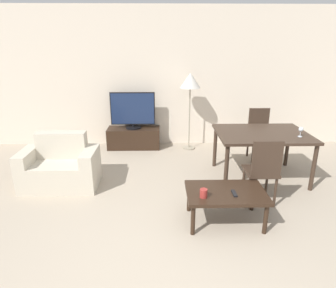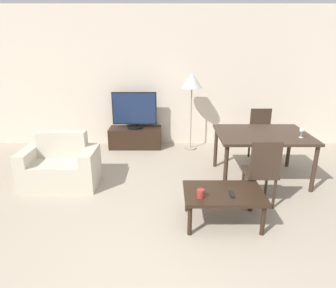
{
  "view_description": "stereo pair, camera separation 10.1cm",
  "coord_description": "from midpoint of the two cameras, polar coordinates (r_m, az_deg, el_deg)",
  "views": [
    {
      "loc": [
        -0.01,
        -2.08,
        2.04
      ],
      "look_at": [
        0.08,
        1.97,
        0.65
      ],
      "focal_mm": 32.0,
      "sensor_mm": 36.0,
      "label": 1
    },
    {
      "loc": [
        0.09,
        -2.08,
        2.04
      ],
      "look_at": [
        0.08,
        1.97,
        0.65
      ],
      "focal_mm": 32.0,
      "sensor_mm": 36.0,
      "label": 2
    }
  ],
  "objects": [
    {
      "name": "cup_white_near",
      "position": [
        3.37,
        7.2,
        -9.37
      ],
      "size": [
        0.08,
        0.08,
        0.1
      ],
      "color": "maroon",
      "rests_on": "coffee_table"
    },
    {
      "name": "wine_glass_left",
      "position": [
        4.68,
        24.8,
        2.28
      ],
      "size": [
        0.07,
        0.07,
        0.15
      ],
      "color": "silver",
      "rests_on": "dining_table"
    },
    {
      "name": "floor_lamp",
      "position": [
        5.74,
        5.19,
        11.43
      ],
      "size": [
        0.39,
        0.39,
        1.49
      ],
      "color": "gray",
      "rests_on": "ground_plane"
    },
    {
      "name": "tv",
      "position": [
        5.93,
        -5.81,
        6.4
      ],
      "size": [
        0.87,
        0.3,
        0.72
      ],
      "color": "black",
      "rests_on": "tv_stand"
    },
    {
      "name": "armchair",
      "position": [
        4.7,
        -19.05,
        -4.09
      ],
      "size": [
        1.08,
        0.62,
        0.77
      ],
      "color": "beige",
      "rests_on": "ground_plane"
    },
    {
      "name": "dining_chair_far",
      "position": [
        5.62,
        17.9,
        2.17
      ],
      "size": [
        0.4,
        0.4,
        0.91
      ],
      "color": "#38281E",
      "rests_on": "ground_plane"
    },
    {
      "name": "ground_plane",
      "position": [
        2.92,
        -0.79,
        -25.46
      ],
      "size": [
        18.0,
        18.0,
        0.0
      ],
      "primitive_type": "plane",
      "color": "tan"
    },
    {
      "name": "dining_table",
      "position": [
        4.75,
        18.24,
        1.09
      ],
      "size": [
        1.36,
        1.04,
        0.74
      ],
      "color": "#38281E",
      "rests_on": "ground_plane"
    },
    {
      "name": "dining_chair_near",
      "position": [
        4.0,
        18.26,
        -4.67
      ],
      "size": [
        0.4,
        0.4,
        0.91
      ],
      "color": "#38281E",
      "rests_on": "ground_plane"
    },
    {
      "name": "tv_stand",
      "position": [
        6.07,
        -5.63,
        1.23
      ],
      "size": [
        1.03,
        0.43,
        0.4
      ],
      "color": "black",
      "rests_on": "ground_plane"
    },
    {
      "name": "coffee_table",
      "position": [
        3.58,
        11.42,
        -9.6
      ],
      "size": [
        0.92,
        0.6,
        0.4
      ],
      "color": "black",
      "rests_on": "ground_plane"
    },
    {
      "name": "wall_back",
      "position": [
        6.08,
        -0.28,
        12.44
      ],
      "size": [
        7.53,
        0.06,
        2.7
      ],
      "color": "beige",
      "rests_on": "ground_plane"
    },
    {
      "name": "remote_primary",
      "position": [
        3.5,
        12.96,
        -9.29
      ],
      "size": [
        0.04,
        0.15,
        0.02
      ],
      "color": "black",
      "rests_on": "coffee_table"
    }
  ]
}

